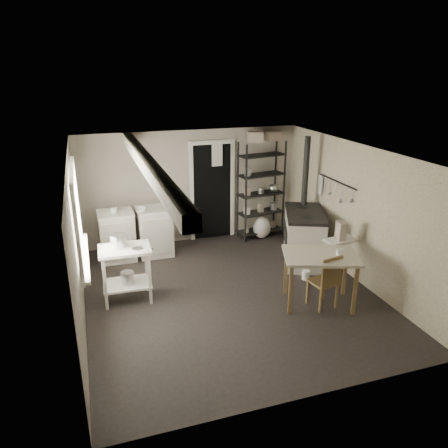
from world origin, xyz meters
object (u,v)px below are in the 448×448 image
object	(u,v)px
prep_table	(127,277)
flour_sack	(262,227)
base_cabinets	(136,234)
shelf_rack	(261,194)
stove	(304,239)
work_table	(319,281)
stockpot	(119,243)
chair	(323,277)

from	to	relation	value
prep_table	flour_sack	xyz separation A→B (m)	(3.02, 1.79, -0.16)
prep_table	base_cabinets	distance (m)	1.69
shelf_rack	stove	distance (m)	1.56
prep_table	base_cabinets	xyz separation A→B (m)	(0.36, 1.65, 0.06)
shelf_rack	work_table	world-z (taller)	shelf_rack
base_cabinets	flour_sack	bearing A→B (deg)	2.32
base_cabinets	work_table	distance (m)	3.61
stockpot	stove	size ratio (longest dim) A/B	0.22
prep_table	stove	xyz separation A→B (m)	(3.30, 0.46, 0.04)
work_table	flour_sack	world-z (taller)	work_table
stockpot	prep_table	bearing A→B (deg)	-56.48
stove	base_cabinets	bearing A→B (deg)	-179.16
stove	work_table	world-z (taller)	stove
stockpot	work_table	xyz separation A→B (m)	(2.85, -1.14, -0.56)
prep_table	work_table	bearing A→B (deg)	-20.32
prep_table	shelf_rack	bearing A→B (deg)	32.22
shelf_rack	stove	world-z (taller)	shelf_rack
shelf_rack	base_cabinets	bearing A→B (deg)	175.69
shelf_rack	work_table	xyz separation A→B (m)	(-0.25, -2.94, -0.57)
stockpot	chair	bearing A→B (deg)	-22.87
prep_table	chair	size ratio (longest dim) A/B	1.01
prep_table	shelf_rack	world-z (taller)	shelf_rack
stove	flour_sack	xyz separation A→B (m)	(-0.28, 1.33, -0.20)
shelf_rack	work_table	size ratio (longest dim) A/B	1.87
stockpot	flour_sack	xyz separation A→B (m)	(3.09, 1.68, -0.70)
shelf_rack	stove	xyz separation A→B (m)	(0.28, -1.45, -0.51)
base_cabinets	chair	bearing A→B (deg)	-48.98
work_table	flour_sack	size ratio (longest dim) A/B	2.36
stockpot	shelf_rack	size ratio (longest dim) A/B	0.13
prep_table	stockpot	size ratio (longest dim) A/B	3.33
base_cabinets	shelf_rack	xyz separation A→B (m)	(2.67, 0.26, 0.49)
shelf_rack	flour_sack	size ratio (longest dim) A/B	4.42
shelf_rack	chair	xyz separation A→B (m)	(-0.22, -3.01, -0.46)
stockpot	shelf_rack	bearing A→B (deg)	30.17
prep_table	chair	world-z (taller)	chair
shelf_rack	flour_sack	xyz separation A→B (m)	(-0.00, -0.12, -0.71)
work_table	chair	bearing A→B (deg)	-71.10
shelf_rack	flour_sack	world-z (taller)	shelf_rack
prep_table	shelf_rack	distance (m)	3.62
stockpot	stove	xyz separation A→B (m)	(3.37, 0.35, -0.50)
shelf_rack	chair	world-z (taller)	shelf_rack
stockpot	stove	bearing A→B (deg)	5.92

